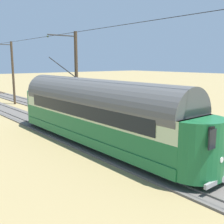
{
  "coord_description": "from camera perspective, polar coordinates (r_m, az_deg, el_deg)",
  "views": [
    {
      "loc": [
        12.38,
        18.74,
        5.33
      ],
      "look_at": [
        1.29,
        5.18,
        2.17
      ],
      "focal_mm": 44.63,
      "sensor_mm": 36.0,
      "label": 1
    }
  ],
  "objects": [
    {
      "name": "track_adjacent_siding",
      "position": [
        22.23,
        -10.9,
        -3.69
      ],
      "size": [
        2.8,
        80.0,
        0.18
      ],
      "color": "#56514C",
      "rests_on": "ground"
    },
    {
      "name": "ground_plane",
      "position": [
        23.09,
        -5.68,
        -3.17
      ],
      "size": [
        220.0,
        220.0,
        0.0
      ],
      "primitive_type": "plane",
      "color": "#937F51"
    },
    {
      "name": "catenary_pole_mid_near",
      "position": [
        23.91,
        -7.44,
        7.12
      ],
      "size": [
        2.74,
        0.28,
        7.82
      ],
      "color": "#423323",
      "rests_on": "ground"
    },
    {
      "name": "overhead_wire_run",
      "position": [
        17.07,
        -2.37,
        16.75
      ],
      "size": [
        2.53,
        48.68,
        0.18
      ],
      "color": "black",
      "rests_on": "ground"
    },
    {
      "name": "vintage_streetcar",
      "position": [
        17.67,
        -3.48,
        0.2
      ],
      "size": [
        2.65,
        17.37,
        5.55
      ],
      "color": "#196033",
      "rests_on": "ground"
    },
    {
      "name": "track_streetcar_siding",
      "position": [
        24.58,
        -1.78,
        -2.18
      ],
      "size": [
        2.8,
        80.0,
        0.18
      ],
      "color": "#56514C",
      "rests_on": "ground"
    },
    {
      "name": "track_end_bumper",
      "position": [
        33.13,
        -12.68,
        1.42
      ],
      "size": [
        1.8,
        0.6,
        0.8
      ],
      "primitive_type": "cube",
      "color": "#B2A519",
      "rests_on": "ground"
    },
    {
      "name": "catenary_pole_foreground",
      "position": [
        37.38,
        -19.72,
        7.7
      ],
      "size": [
        2.74,
        0.28,
        7.82
      ],
      "color": "#423323",
      "rests_on": "ground"
    }
  ]
}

